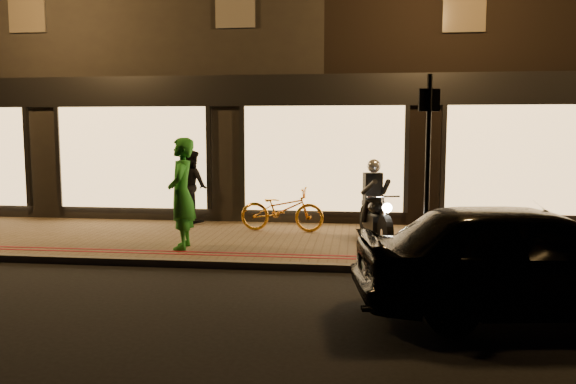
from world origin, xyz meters
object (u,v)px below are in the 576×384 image
at_px(person_green, 182,194).
at_px(parked_car, 526,258).
at_px(bicycle_gold, 282,209).
at_px(motorcycle, 375,211).
at_px(sign_post, 428,159).

xyz_separation_m(person_green, parked_car, (5.19, -2.69, -0.41)).
distance_m(bicycle_gold, person_green, 2.56).
bearing_deg(motorcycle, sign_post, -79.05).
relative_size(motorcycle, bicycle_gold, 1.07).
bearing_deg(bicycle_gold, sign_post, -131.01).
bearing_deg(sign_post, bicycle_gold, 135.35).
bearing_deg(sign_post, motorcycle, 114.99).
xyz_separation_m(sign_post, bicycle_gold, (-2.67, 2.64, -1.21)).
bearing_deg(sign_post, parked_car, -64.52).
distance_m(person_green, parked_car, 5.86).
xyz_separation_m(bicycle_gold, parked_car, (3.63, -4.65, 0.12)).
height_order(motorcycle, sign_post, sign_post).
relative_size(sign_post, person_green, 1.50).
bearing_deg(person_green, parked_car, 53.35).
xyz_separation_m(motorcycle, parked_car, (1.71, -3.63, -0.03)).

